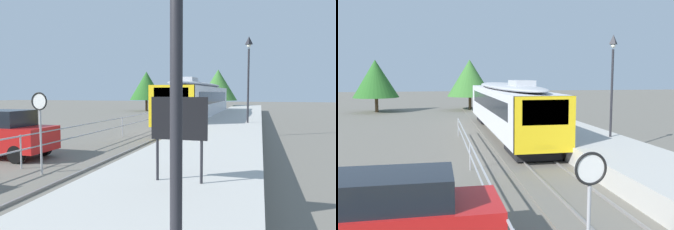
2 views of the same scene
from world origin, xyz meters
TOP-DOWN VIEW (x-y plane):
  - ground_plane at (-3.00, 22.00)m, footprint 160.00×160.00m
  - track_rails at (0.00, 22.00)m, footprint 3.20×60.00m
  - commuter_train at (0.00, 29.65)m, footprint 2.82×18.31m
  - station_platform at (3.25, 22.00)m, footprint 3.90×60.00m
  - platform_lamp_mid_platform at (4.34, 22.98)m, footprint 0.34×0.34m
  - speed_limit_sign at (-2.02, 11.46)m, footprint 0.61×0.10m
  - parked_suv_red at (-5.65, 13.49)m, footprint 4.61×1.92m
  - tree_behind_carpark at (-0.79, 48.63)m, footprint 5.43×5.43m
  - tree_behind_station_far at (-11.46, 47.99)m, footprint 5.02×5.02m

SIDE VIEW (x-z plane):
  - ground_plane at x=-3.00m, z-range 0.00..0.00m
  - track_rails at x=0.00m, z-range -0.04..0.10m
  - station_platform at x=3.25m, z-range 0.00..0.90m
  - parked_suv_red at x=-5.65m, z-range 0.04..2.08m
  - speed_limit_sign at x=-2.02m, z-range 0.72..3.53m
  - commuter_train at x=0.00m, z-range 0.27..4.01m
  - tree_behind_station_far at x=-11.46m, z-range 0.83..6.76m
  - tree_behind_carpark at x=-0.79m, z-range 0.83..6.89m
  - platform_lamp_mid_platform at x=4.34m, z-range 1.95..7.30m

